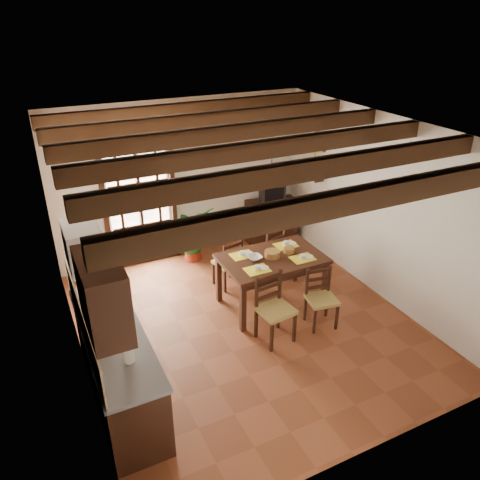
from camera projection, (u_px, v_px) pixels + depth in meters
ground_plane at (246, 323)px, 6.80m from camera, size 5.00×5.00×0.00m
room_shell at (247, 208)px, 5.99m from camera, size 4.52×5.02×2.81m
ceiling_beams at (247, 140)px, 5.59m from camera, size 4.50×4.34×0.20m
french_door at (140, 200)px, 7.93m from camera, size 1.26×0.11×2.32m
kitchen_counter at (117, 363)px, 5.34m from camera, size 0.64×2.25×1.38m
upper_cabinet at (103, 296)px, 4.12m from camera, size 0.35×0.80×0.70m
range_hood at (84, 248)px, 5.18m from camera, size 0.38×0.60×0.54m
counter_items at (110, 325)px, 5.20m from camera, size 0.50×1.43×0.25m
dining_table at (272, 263)px, 6.94m from camera, size 1.50×0.97×0.82m
chair_near_left at (275, 320)px, 6.36m from camera, size 0.49×0.48×0.97m
chair_near_right at (321, 308)px, 6.67m from camera, size 0.46×0.44×0.86m
chair_far_left at (228, 271)px, 7.61m from camera, size 0.46×0.45×0.85m
chair_far_right at (268, 259)px, 7.89m from camera, size 0.53×0.51×0.95m
table_setting at (272, 251)px, 6.85m from camera, size 1.10×0.73×0.10m
table_bowl at (254, 258)px, 6.82m from camera, size 0.23×0.23×0.05m
sideboard at (271, 220)px, 9.06m from camera, size 1.01×0.56×0.81m
crt_tv at (272, 191)px, 8.79m from camera, size 0.54×0.52×0.37m
fuse_box at (259, 150)px, 8.60m from camera, size 0.25×0.03×0.32m
plant_pot at (193, 253)px, 8.49m from camera, size 0.33×0.33×0.20m
potted_plant at (192, 230)px, 8.28m from camera, size 2.32×2.14×2.13m
wall_shelf at (314, 172)px, 8.25m from camera, size 0.20×0.42×0.20m
shelf_vase at (315, 164)px, 8.18m from camera, size 0.15×0.15×0.15m
shelf_flowers at (315, 152)px, 8.09m from camera, size 0.14×0.14×0.36m
framed_picture at (320, 141)px, 8.04m from camera, size 0.03×0.32×0.32m
pendant_lamp at (271, 173)px, 6.40m from camera, size 0.36×0.36×0.84m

